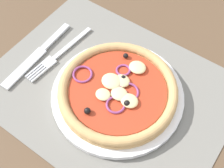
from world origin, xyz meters
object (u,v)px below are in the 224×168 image
(pizza, at_px, (118,90))
(knife, at_px, (37,55))
(plate, at_px, (118,95))
(fork, at_px, (57,56))

(pizza, relative_size, knife, 1.11)
(plate, distance_m, pizza, 0.02)
(plate, distance_m, knife, 0.20)
(plate, distance_m, fork, 0.16)
(plate, height_order, knife, plate)
(fork, xyz_separation_m, knife, (0.04, 0.02, 0.00))
(plate, xyz_separation_m, fork, (0.16, -0.01, -0.00))
(pizza, distance_m, fork, 0.16)
(plate, bearing_deg, knife, 4.42)
(plate, xyz_separation_m, pizza, (0.00, -0.00, 0.02))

